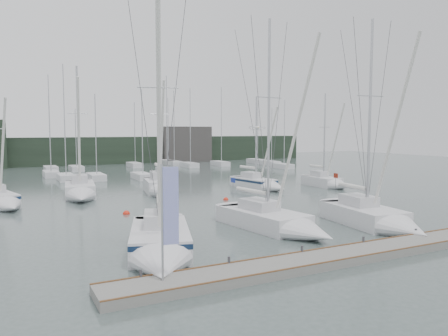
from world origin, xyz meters
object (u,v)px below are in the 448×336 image
object	(u,v)px
sailboat_mid_c	(161,188)
sailboat_mid_d	(262,184)
sailboat_near_right	(381,221)
dock_banner	(168,212)
buoy_d	(173,204)
sailboat_near_left	(160,248)
sailboat_near_center	(284,225)
sailboat_mid_b	(80,192)
sailboat_mid_a	(1,201)
buoy_c	(126,214)
sailboat_mid_e	(329,183)
buoy_b	(226,200)
buoy_a	(159,217)

from	to	relation	value
sailboat_mid_c	sailboat_mid_d	bearing A→B (deg)	3.53
sailboat_near_right	dock_banner	distance (m)	16.32
buoy_d	sailboat_mid_d	bearing A→B (deg)	21.35
sailboat_near_right	sailboat_mid_c	world-z (taller)	sailboat_near_right
sailboat_near_left	sailboat_near_center	distance (m)	8.78
sailboat_mid_b	sailboat_mid_a	bearing A→B (deg)	-154.51
sailboat_near_right	buoy_c	bearing A→B (deg)	143.69
sailboat_mid_e	buoy_b	xyz separation A→B (m)	(-14.05, -2.46, -0.51)
sailboat_mid_b	buoy_b	world-z (taller)	sailboat_mid_b
sailboat_mid_b	sailboat_mid_c	distance (m)	7.52
sailboat_mid_b	buoy_a	distance (m)	12.01
buoy_b	buoy_d	distance (m)	5.04
sailboat_mid_c	buoy_b	distance (m)	7.17
sailboat_mid_a	buoy_a	xyz separation A→B (m)	(10.18, -9.30, -0.55)
buoy_b	sailboat_near_center	bearing A→B (deg)	-101.55
sailboat_near_left	sailboat_mid_a	bearing A→B (deg)	127.52
sailboat_near_left	buoy_a	distance (m)	10.68
sailboat_mid_d	dock_banner	bearing A→B (deg)	-138.10
buoy_d	sailboat_near_right	bearing A→B (deg)	-60.40
dock_banner	sailboat_mid_e	bearing A→B (deg)	47.70
sailboat_mid_b	buoy_c	bearing A→B (deg)	-71.21
sailboat_near_right	sailboat_mid_b	size ratio (longest dim) A/B	1.10
sailboat_near_center	sailboat_mid_d	distance (m)	19.74
buoy_b	sailboat_mid_b	bearing A→B (deg)	149.75
sailboat_mid_c	buoy_c	size ratio (longest dim) A/B	24.27
sailboat_near_left	sailboat_mid_d	size ratio (longest dim) A/B	1.34
sailboat_near_center	sailboat_mid_a	world-z (taller)	sailboat_near_center
buoy_a	sailboat_near_center	bearing A→B (deg)	-57.45
sailboat_mid_e	buoy_b	bearing A→B (deg)	-168.77
buoy_c	buoy_d	world-z (taller)	buoy_d
buoy_c	sailboat_near_center	bearing A→B (deg)	-55.75
buoy_c	buoy_d	bearing A→B (deg)	27.77
sailboat_mid_a	buoy_a	world-z (taller)	sailboat_mid_a
sailboat_mid_d	sailboat_mid_e	bearing A→B (deg)	-24.48
sailboat_mid_b	buoy_b	size ratio (longest dim) A/B	27.44
sailboat_near_center	buoy_d	world-z (taller)	sailboat_near_center
sailboat_mid_a	buoy_a	size ratio (longest dim) A/B	18.30
sailboat_near_center	sailboat_mid_b	xyz separation A→B (m)	(-8.94, 19.67, 0.09)
dock_banner	sailboat_mid_b	bearing A→B (deg)	97.26
sailboat_near_right	sailboat_mid_a	size ratio (longest dim) A/B	1.35
buoy_b	dock_banner	xyz separation A→B (m)	(-12.25, -18.79, 3.11)
sailboat_mid_b	buoy_a	world-z (taller)	sailboat_mid_b
sailboat_near_right	buoy_b	bearing A→B (deg)	109.90
sailboat_mid_b	dock_banner	xyz separation A→B (m)	(-0.67, -25.55, 2.51)
sailboat_near_left	sailboat_mid_b	xyz separation A→B (m)	(-0.36, 21.56, -0.00)
buoy_c	sailboat_mid_a	bearing A→B (deg)	139.47
buoy_a	dock_banner	world-z (taller)	dock_banner
sailboat_mid_a	dock_banner	bearing A→B (deg)	-91.04
sailboat_near_left	buoy_d	size ratio (longest dim) A/B	24.56
sailboat_near_right	dock_banner	size ratio (longest dim) A/B	3.14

